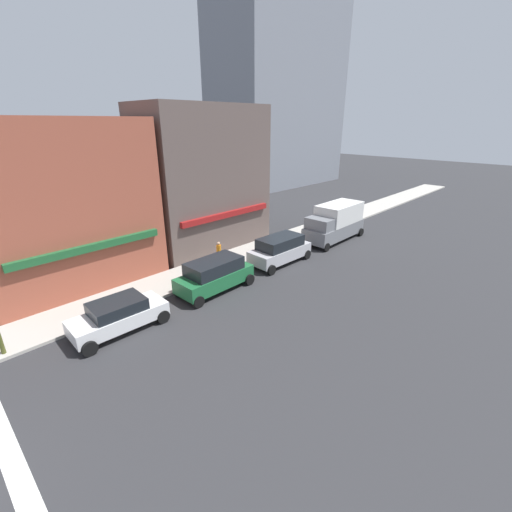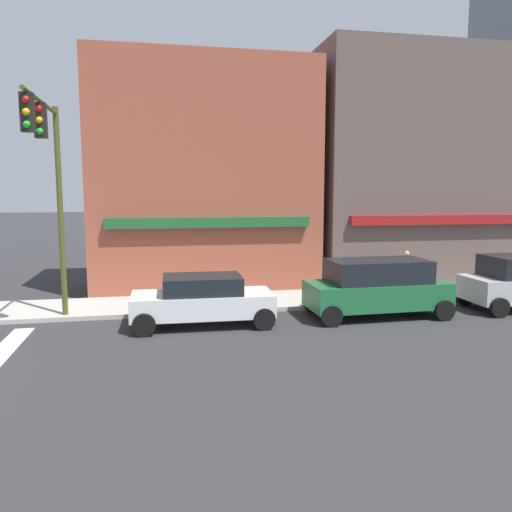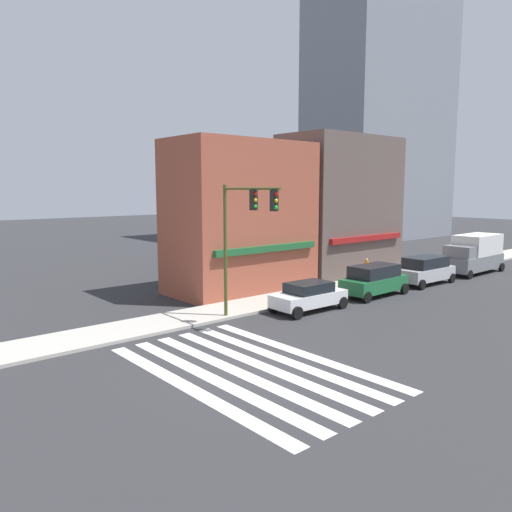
{
  "view_description": "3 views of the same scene",
  "coord_description": "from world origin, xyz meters",
  "views": [
    {
      "loc": [
        2.63,
        -9.8,
        9.43
      ],
      "look_at": [
        17.51,
        4.7,
        1.2
      ],
      "focal_mm": 24.0,
      "sensor_mm": 36.0,
      "label": 1
    },
    {
      "loc": [
        6.81,
        -10.69,
        4.18
      ],
      "look_at": [
        10.12,
        6.0,
        2.0
      ],
      "focal_mm": 35.0,
      "sensor_mm": 36.0,
      "label": 2
    },
    {
      "loc": [
        -11.42,
        -13.73,
        6.68
      ],
      "look_at": [
        3.75,
        4.0,
        3.5
      ],
      "focal_mm": 35.0,
      "sensor_mm": 36.0,
      "label": 3
    }
  ],
  "objects": [
    {
      "name": "tower_distant",
      "position": [
        45.42,
        27.13,
        22.66
      ],
      "size": [
        20.8,
        10.27,
        45.32
      ],
      "color": "gray",
      "rests_on": "ground_plane"
    },
    {
      "name": "suv_green",
      "position": [
        14.02,
        4.7,
        1.03
      ],
      "size": [
        4.74,
        2.12,
        1.94
      ],
      "rotation": [
        0.0,
        0.0,
        0.02
      ],
      "color": "#1E6638",
      "rests_on": "ground_plane"
    },
    {
      "name": "suv_silver",
      "position": [
        19.94,
        4.7,
        1.03
      ],
      "size": [
        4.74,
        2.12,
        1.94
      ],
      "rotation": [
        0.0,
        0.0,
        -0.02
      ],
      "color": "#B7B7BC",
      "rests_on": "ground_plane"
    },
    {
      "name": "box_truck_grey",
      "position": [
        26.97,
        4.7,
        1.59
      ],
      "size": [
        6.23,
        2.42,
        3.04
      ],
      "rotation": [
        0.0,
        0.0,
        0.02
      ],
      "color": "slate",
      "rests_on": "ground_plane"
    },
    {
      "name": "traffic_signal",
      "position": [
        3.75,
        4.98,
        4.89
      ],
      "size": [
        0.32,
        4.14,
        6.86
      ],
      "color": "#474C1E",
      "rests_on": "ground_plane"
    },
    {
      "name": "ground_plane",
      "position": [
        0.0,
        0.0,
        0.0
      ],
      "size": [
        200.0,
        200.0,
        0.0
      ],
      "primitive_type": "plane",
      "color": "#2D2D30"
    },
    {
      "name": "storefront_row",
      "position": [
        14.06,
        11.49,
        5.07
      ],
      "size": [
        19.42,
        5.3,
        10.59
      ],
      "color": "#9E4C38",
      "rests_on": "ground_plane"
    },
    {
      "name": "sidewalk_left",
      "position": [
        0.0,
        7.5,
        0.07
      ],
      "size": [
        120.0,
        3.0,
        0.15
      ],
      "color": "#B2ADA3",
      "rests_on": "ground_plane"
    },
    {
      "name": "sedan_white",
      "position": [
        8.15,
        4.7,
        0.84
      ],
      "size": [
        4.44,
        2.02,
        1.59
      ],
      "rotation": [
        0.0,
        0.0,
        -0.03
      ],
      "color": "white",
      "rests_on": "ground_plane"
    },
    {
      "name": "crosswalk_stripes",
      "position": [
        0.0,
        0.0,
        0.0
      ],
      "size": [
        6.02,
        10.8,
        0.01
      ],
      "color": "silver",
      "rests_on": "ground_plane"
    },
    {
      "name": "pedestrian_orange_vest",
      "position": [
        16.29,
        7.01,
        1.07
      ],
      "size": [
        0.32,
        0.32,
        1.77
      ],
      "rotation": [
        0.0,
        0.0,
        2.35
      ],
      "color": "#23232D",
      "rests_on": "sidewalk_left"
    }
  ]
}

